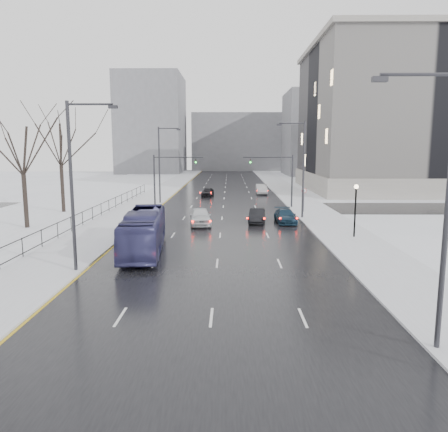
{
  "coord_description": "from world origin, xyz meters",
  "views": [
    {
      "loc": [
        0.79,
        -5.16,
        7.4
      ],
      "look_at": [
        0.39,
        25.89,
        2.5
      ],
      "focal_mm": 35.0,
      "sensor_mm": 36.0,
      "label": 1
    }
  ],
  "objects_px": {
    "mast_signal_right": "(283,175)",
    "mast_signal_left": "(163,175)",
    "bus": "(144,232)",
    "sedan_center_near": "(200,216)",
    "streetlight_l_near": "(75,178)",
    "lamppost_r_mid": "(356,203)",
    "sedan_center_far": "(208,192)",
    "tree_park_e": "(64,213)",
    "streetlight_r_mid": "(301,165)",
    "streetlight_l_far": "(161,161)",
    "no_uturn_sign": "(304,193)",
    "streetlight_r_near": "(442,199)",
    "tree_park_d": "(27,229)",
    "sedan_right_far": "(285,216)",
    "sedan_right_near": "(257,216)",
    "sedan_right_distant": "(261,189)"
  },
  "relations": [
    {
      "from": "tree_park_e",
      "to": "lamppost_r_mid",
      "type": "relative_size",
      "value": 3.15
    },
    {
      "from": "sedan_center_near",
      "to": "sedan_right_far",
      "type": "relative_size",
      "value": 1.06
    },
    {
      "from": "streetlight_l_far",
      "to": "sedan_right_distant",
      "type": "distance_m",
      "value": 19.01
    },
    {
      "from": "tree_park_d",
      "to": "sedan_right_far",
      "type": "relative_size",
      "value": 2.72
    },
    {
      "from": "sedan_center_near",
      "to": "tree_park_e",
      "type": "bearing_deg",
      "value": 147.4
    },
    {
      "from": "streetlight_r_near",
      "to": "bus",
      "type": "height_order",
      "value": "streetlight_r_near"
    },
    {
      "from": "tree_park_d",
      "to": "no_uturn_sign",
      "type": "height_order",
      "value": "tree_park_d"
    },
    {
      "from": "tree_park_e",
      "to": "bus",
      "type": "xyz_separation_m",
      "value": [
        12.91,
        -18.92,
        1.5
      ]
    },
    {
      "from": "streetlight_l_near",
      "to": "sedan_center_near",
      "type": "relative_size",
      "value": 2.06
    },
    {
      "from": "streetlight_r_mid",
      "to": "mast_signal_right",
      "type": "distance_m",
      "value": 8.18
    },
    {
      "from": "no_uturn_sign",
      "to": "tree_park_e",
      "type": "bearing_deg",
      "value": 180.0
    },
    {
      "from": "tree_park_d",
      "to": "no_uturn_sign",
      "type": "xyz_separation_m",
      "value": [
        27.0,
        10.0,
        2.3
      ]
    },
    {
      "from": "streetlight_l_near",
      "to": "lamppost_r_mid",
      "type": "relative_size",
      "value": 2.34
    },
    {
      "from": "streetlight_l_far",
      "to": "bus",
      "type": "height_order",
      "value": "streetlight_l_far"
    },
    {
      "from": "tree_park_d",
      "to": "mast_signal_right",
      "type": "xyz_separation_m",
      "value": [
        25.13,
        14.0,
        4.11
      ]
    },
    {
      "from": "streetlight_r_near",
      "to": "bus",
      "type": "bearing_deg",
      "value": 131.75
    },
    {
      "from": "sedan_center_near",
      "to": "sedan_center_far",
      "type": "relative_size",
      "value": 1.25
    },
    {
      "from": "mast_signal_left",
      "to": "streetlight_l_near",
      "type": "bearing_deg",
      "value": -91.72
    },
    {
      "from": "streetlight_l_far",
      "to": "tree_park_d",
      "type": "bearing_deg",
      "value": -118.15
    },
    {
      "from": "sedan_right_near",
      "to": "sedan_right_far",
      "type": "height_order",
      "value": "sedan_right_near"
    },
    {
      "from": "tree_park_d",
      "to": "bus",
      "type": "height_order",
      "value": "tree_park_d"
    },
    {
      "from": "mast_signal_right",
      "to": "mast_signal_left",
      "type": "relative_size",
      "value": 1.0
    },
    {
      "from": "lamppost_r_mid",
      "to": "mast_signal_right",
      "type": "relative_size",
      "value": 0.66
    },
    {
      "from": "mast_signal_right",
      "to": "streetlight_r_near",
      "type": "bearing_deg",
      "value": -88.73
    },
    {
      "from": "mast_signal_right",
      "to": "sedan_right_near",
      "type": "xyz_separation_m",
      "value": [
        -3.83,
        -10.7,
        -3.37
      ]
    },
    {
      "from": "tree_park_d",
      "to": "mast_signal_left",
      "type": "distance_m",
      "value": 17.96
    },
    {
      "from": "streetlight_r_mid",
      "to": "bus",
      "type": "height_order",
      "value": "streetlight_r_mid"
    },
    {
      "from": "sedan_center_near",
      "to": "sedan_right_near",
      "type": "xyz_separation_m",
      "value": [
        5.5,
        1.38,
        -0.14
      ]
    },
    {
      "from": "streetlight_r_mid",
      "to": "tree_park_e",
      "type": "bearing_deg",
      "value": 171.37
    },
    {
      "from": "streetlight_r_near",
      "to": "mast_signal_right",
      "type": "bearing_deg",
      "value": 91.27
    },
    {
      "from": "streetlight_l_far",
      "to": "sedan_center_far",
      "type": "xyz_separation_m",
      "value": [
        5.65,
        8.53,
        -4.92
      ]
    },
    {
      "from": "no_uturn_sign",
      "to": "sedan_center_near",
      "type": "relative_size",
      "value": 0.56
    },
    {
      "from": "mast_signal_right",
      "to": "sedan_right_far",
      "type": "relative_size",
      "value": 1.42
    },
    {
      "from": "lamppost_r_mid",
      "to": "mast_signal_right",
      "type": "xyz_separation_m",
      "value": [
        -3.67,
        18.0,
        1.16
      ]
    },
    {
      "from": "mast_signal_right",
      "to": "no_uturn_sign",
      "type": "height_order",
      "value": "mast_signal_right"
    },
    {
      "from": "tree_park_e",
      "to": "mast_signal_right",
      "type": "relative_size",
      "value": 2.08
    },
    {
      "from": "tree_park_e",
      "to": "streetlight_r_mid",
      "type": "relative_size",
      "value": 1.35
    },
    {
      "from": "sedan_right_far",
      "to": "mast_signal_left",
      "type": "bearing_deg",
      "value": 140.04
    },
    {
      "from": "streetlight_l_far",
      "to": "sedan_center_near",
      "type": "height_order",
      "value": "streetlight_l_far"
    },
    {
      "from": "bus",
      "to": "sedan_center_near",
      "type": "xyz_separation_m",
      "value": [
        3.29,
        10.85,
        -0.64
      ]
    },
    {
      "from": "tree_park_d",
      "to": "mast_signal_right",
      "type": "height_order",
      "value": "mast_signal_right"
    },
    {
      "from": "sedan_right_near",
      "to": "lamppost_r_mid",
      "type": "bearing_deg",
      "value": -37.37
    },
    {
      "from": "sedan_center_near",
      "to": "sedan_center_far",
      "type": "distance_m",
      "value": 24.62
    },
    {
      "from": "bus",
      "to": "sedan_center_near",
      "type": "distance_m",
      "value": 11.35
    },
    {
      "from": "sedan_center_near",
      "to": "streetlight_r_near",
      "type": "bearing_deg",
      "value": -74.69
    },
    {
      "from": "bus",
      "to": "sedan_right_distant",
      "type": "relative_size",
      "value": 2.21
    },
    {
      "from": "streetlight_r_mid",
      "to": "streetlight_l_far",
      "type": "relative_size",
      "value": 1.0
    },
    {
      "from": "tree_park_d",
      "to": "lamppost_r_mid",
      "type": "xyz_separation_m",
      "value": [
        28.8,
        -4.0,
        2.94
      ]
    },
    {
      "from": "lamppost_r_mid",
      "to": "sedan_center_far",
      "type": "distance_m",
      "value": 33.47
    },
    {
      "from": "tree_park_d",
      "to": "mast_signal_left",
      "type": "xyz_separation_m",
      "value": [
        10.47,
        14.0,
        4.11
      ]
    }
  ]
}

